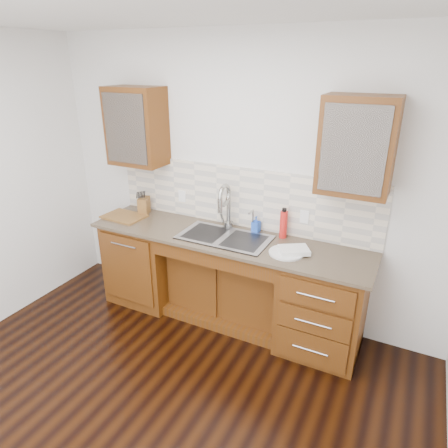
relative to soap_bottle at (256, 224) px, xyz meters
The scene contains 24 objects.
ground 1.97m from the soap_bottle, 97.09° to the right, with size 4.00×3.50×0.10m, color black.
wall_back 0.44m from the soap_bottle, 146.90° to the left, with size 4.00×0.10×2.70m, color white.
base_cabinet_left 1.30m from the soap_bottle, 168.99° to the right, with size 0.70×0.62×0.88m, color #593014.
base_cabinet_center 0.68m from the soap_bottle, 146.88° to the right, with size 1.20×0.44×0.70m, color #593014.
base_cabinet_right 0.95m from the soap_bottle, 16.85° to the right, with size 0.70×0.62×0.88m, color #593014.
countertop 0.33m from the soap_bottle, 130.78° to the right, with size 2.70×0.65×0.03m, color #84705B.
backsplash 0.31m from the soap_bottle, 160.34° to the left, with size 2.70×0.02×0.59m, color beige.
sink 0.37m from the soap_bottle, 129.07° to the right, with size 0.84×0.46×0.19m, color #9E9EA5.
faucet 0.30m from the soap_bottle, behind, with size 0.04×0.04×0.40m, color #999993.
filter_tap 0.05m from the soap_bottle, 150.91° to the right, with size 0.02×0.02×0.24m, color #999993.
upper_cabinet_left 1.51m from the soap_bottle, behind, with size 0.55×0.34×0.75m, color #593014.
upper_cabinet_right 1.19m from the soap_bottle, ahead, with size 0.55×0.34×0.75m, color #593014.
outlet_left 0.87m from the soap_bottle, behind, with size 0.08×0.01×0.12m, color white.
outlet_right 0.47m from the soap_bottle, ahead, with size 0.08×0.01×0.12m, color white.
soap_bottle is the anchor object (origin of this frame).
water_bottle 0.28m from the soap_bottle, ahead, with size 0.07×0.07×0.26m, color red.
plate 0.52m from the soap_bottle, 37.40° to the right, with size 0.30×0.30×0.02m, color silver.
dish_towel 0.55m from the soap_bottle, 31.72° to the right, with size 0.25×0.18×0.04m, color white.
knife_block 1.26m from the soap_bottle, behind, with size 0.10×0.16×0.17m, color brown.
cutting_board 1.40m from the soap_bottle, 168.86° to the right, with size 0.42×0.30×0.02m, color brown.
cup_left_a 1.56m from the soap_bottle, behind, with size 0.14×0.14×0.11m, color silver.
cup_left_b 1.35m from the soap_bottle, behind, with size 0.09×0.09×0.09m, color silver.
cup_right_a 1.09m from the soap_bottle, ahead, with size 0.11×0.11×0.09m, color silver.
cup_right_b 1.20m from the soap_bottle, ahead, with size 0.09×0.09×0.08m, color silver.
Camera 1 is at (1.50, -1.59, 2.44)m, focal length 32.00 mm.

